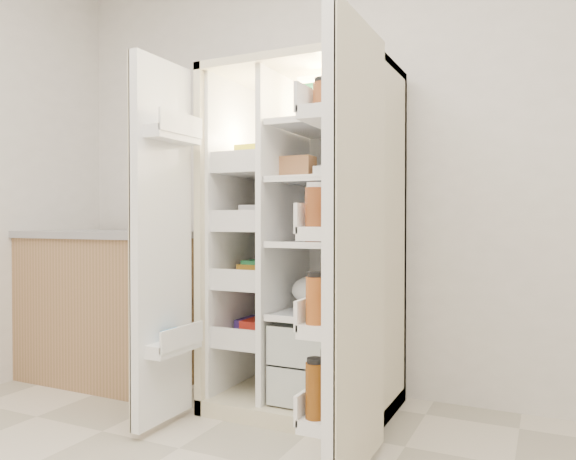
% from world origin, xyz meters
% --- Properties ---
extents(wall_back, '(4.00, 0.02, 2.70)m').
position_xyz_m(wall_back, '(0.00, 2.00, 1.35)').
color(wall_back, white).
rests_on(wall_back, floor).
extents(refrigerator, '(0.92, 0.70, 1.80)m').
position_xyz_m(refrigerator, '(-0.14, 1.65, 0.74)').
color(refrigerator, beige).
rests_on(refrigerator, floor).
extents(freezer_door, '(0.15, 0.40, 1.72)m').
position_xyz_m(freezer_door, '(-0.66, 1.05, 0.89)').
color(freezer_door, white).
rests_on(freezer_door, floor).
extents(fridge_door, '(0.17, 0.58, 1.72)m').
position_xyz_m(fridge_door, '(0.32, 0.96, 0.87)').
color(fridge_door, white).
rests_on(fridge_door, floor).
extents(kitchen_counter, '(1.28, 0.68, 0.93)m').
position_xyz_m(kitchen_counter, '(-1.55, 1.59, 0.47)').
color(kitchen_counter, '#A27751').
rests_on(kitchen_counter, floor).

